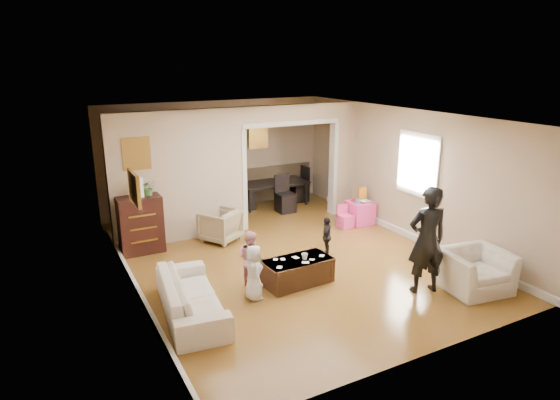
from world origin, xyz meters
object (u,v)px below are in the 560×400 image
coffee_table (298,271)px  child_toddler (327,236)px  dresser (141,225)px  sofa (191,296)px  cyan_cup (358,201)px  coffee_cup (305,257)px  play_table (360,213)px  armchair_back (220,225)px  child_kneel_a (254,273)px  dining_table (273,193)px  armchair_front (475,271)px  table_lamp (137,187)px  child_kneel_b (250,258)px  adult_person (427,240)px

coffee_table → child_toddler: 1.30m
dresser → child_toddler: size_ratio=1.45×
sofa → coffee_table: 1.84m
sofa → cyan_cup: 4.88m
coffee_cup → play_table: (2.60, 1.98, -0.22)m
armchair_back → child_kneel_a: size_ratio=0.82×
play_table → dining_table: bearing=116.2°
armchair_front → table_lamp: 5.97m
play_table → coffee_table: bearing=-144.4°
table_lamp → play_table: size_ratio=0.70×
sofa → dresser: 2.68m
armchair_back → child_kneel_b: 2.11m
armchair_back → child_kneel_b: bearing=50.3°
armchair_back → dresser: bearing=-36.8°
coffee_cup → child_kneel_a: 0.96m
armchair_back → armchair_front: armchair_front is taller
sofa → child_kneel_a: (0.99, -0.01, 0.15)m
adult_person → child_kneel_a: bearing=-8.3°
dresser → cyan_cup: bearing=-8.0°
play_table → sofa: bearing=-155.4°
coffee_table → coffee_cup: 0.28m
cyan_cup → child_toddler: size_ratio=0.11×
coffee_table → play_table: size_ratio=2.15×
sofa → cyan_cup: size_ratio=24.11×
play_table → child_kneel_b: child_kneel_b is taller
cyan_cup → dining_table: bearing=113.6°
play_table → adult_person: (-1.09, -3.10, 0.61)m
sofa → play_table: bearing=-58.4°
armchair_front → dresser: bearing=145.7°
adult_person → play_table: bearing=-95.3°
sofa → child_kneel_a: child_kneel_a is taller
armchair_back → child_kneel_a: (-0.43, -2.54, 0.11)m
armchair_front → dining_table: (-0.72, 5.59, -0.02)m
dining_table → child_kneel_a: (-2.49, -4.24, 0.13)m
table_lamp → adult_person: 5.14m
dresser → play_table: dresser is taller
armchair_back → dresser: size_ratio=0.65×
dining_table → adult_person: adult_person is taller
child_kneel_a → dining_table: bearing=-24.4°
coffee_table → play_table: (2.70, 1.93, 0.04)m
armchair_back → coffee_cup: 2.50m
coffee_table → child_kneel_b: (-0.70, 0.30, 0.25)m
table_lamp → dresser: bearing=0.0°
sofa → armchair_back: size_ratio=2.74×
sofa → dining_table: size_ratio=1.14×
cyan_cup → adult_person: bearing=-107.9°
child_kneel_a → child_toddler: 2.10m
adult_person → dresser: bearing=-31.9°
child_kneel_a → table_lamp: bearing=28.3°
table_lamp → cyan_cup: bearing=-8.0°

